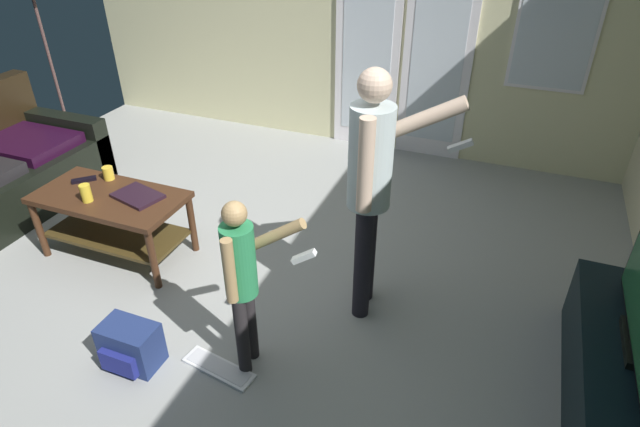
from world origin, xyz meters
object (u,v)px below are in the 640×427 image
at_px(laptop_closed, 138,196).
at_px(tv_remote_black, 84,180).
at_px(coffee_table, 112,211).
at_px(cup_near_edge, 86,193).
at_px(loose_keyboard, 219,368).
at_px(tv_stand, 618,375).
at_px(cup_by_laptop, 108,173).
at_px(person_child, 243,275).
at_px(backpack, 130,346).
at_px(person_adult, 372,178).

distance_m(laptop_closed, tv_remote_black, 0.52).
xyz_separation_m(coffee_table, cup_near_edge, (-0.07, -0.12, 0.20)).
bearing_deg(loose_keyboard, tv_stand, 15.37).
distance_m(cup_near_edge, cup_by_laptop, 0.32).
distance_m(person_child, laptop_closed, 1.36).
xyz_separation_m(backpack, tv_remote_black, (-1.07, 0.94, 0.37)).
bearing_deg(loose_keyboard, laptop_closed, 143.91).
relative_size(backpack, loose_keyboard, 0.71).
height_order(backpack, laptop_closed, laptop_closed).
bearing_deg(backpack, person_adult, 41.33).
distance_m(person_child, cup_by_laptop, 1.74).
height_order(person_child, cup_near_edge, person_child).
height_order(cup_by_laptop, tv_remote_black, cup_by_laptop).
distance_m(tv_stand, backpack, 2.60).
bearing_deg(cup_near_edge, tv_remote_black, 136.85).
relative_size(laptop_closed, tv_remote_black, 1.93).
bearing_deg(laptop_closed, coffee_table, -152.48).
relative_size(cup_by_laptop, tv_remote_black, 0.57).
relative_size(coffee_table, loose_keyboard, 2.32).
height_order(loose_keyboard, cup_near_edge, cup_near_edge).
xyz_separation_m(person_child, cup_near_edge, (-1.47, 0.48, -0.09)).
bearing_deg(tv_stand, coffee_table, 177.37).
bearing_deg(tv_remote_black, laptop_closed, -49.57).
distance_m(coffee_table, tv_remote_black, 0.35).
bearing_deg(cup_by_laptop, tv_remote_black, -147.97).
bearing_deg(laptop_closed, tv_stand, 10.67).
relative_size(coffee_table, person_adult, 0.68).
bearing_deg(coffee_table, backpack, -47.45).
xyz_separation_m(cup_by_laptop, tv_remote_black, (-0.15, -0.09, -0.04)).
xyz_separation_m(tv_stand, loose_keyboard, (-2.03, -0.56, -0.20)).
distance_m(tv_stand, person_child, 1.98).
height_order(laptop_closed, cup_by_laptop, cup_by_laptop).
height_order(coffee_table, backpack, coffee_table).
bearing_deg(tv_stand, tv_remote_black, 176.03).
distance_m(cup_by_laptop, tv_remote_black, 0.18).
height_order(tv_stand, loose_keyboard, tv_stand).
distance_m(coffee_table, backpack, 1.16).
relative_size(loose_keyboard, tv_remote_black, 2.68).
bearing_deg(backpack, loose_keyboard, 15.39).
xyz_separation_m(loose_keyboard, tv_remote_black, (-1.55, 0.81, 0.49)).
bearing_deg(loose_keyboard, cup_by_laptop, 147.33).
bearing_deg(coffee_table, loose_keyboard, -29.50).
bearing_deg(backpack, coffee_table, 132.55).
xyz_separation_m(tv_stand, person_child, (-1.88, -0.44, 0.43)).
xyz_separation_m(person_child, laptop_closed, (-1.19, 0.64, -0.14)).
bearing_deg(backpack, person_child, 21.37).
xyz_separation_m(backpack, loose_keyboard, (0.48, 0.13, -0.12)).
relative_size(person_adult, person_child, 1.45).
bearing_deg(cup_by_laptop, cup_near_edge, -75.79).
xyz_separation_m(tv_stand, laptop_closed, (-3.07, 0.20, 0.29)).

